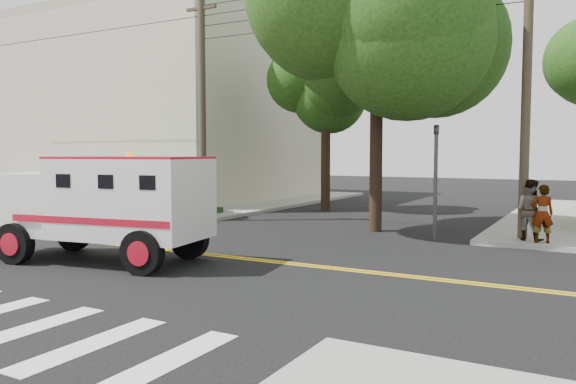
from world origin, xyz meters
The scene contains 13 objects.
ground centered at (0.00, 0.00, 0.00)m, with size 100.00×100.00×0.00m, color black.
sidewalk_nw centered at (-13.50, 13.50, 0.07)m, with size 17.00×17.00×0.15m, color gray.
building_left centered at (-15.50, 15.00, 5.15)m, with size 16.00×14.00×10.00m, color beige.
utility_pole_left centered at (-5.60, 6.00, 4.50)m, with size 0.28×0.28×9.00m, color #382D23.
utility_pole_right centered at (6.30, 6.20, 4.50)m, with size 0.28×0.28×9.00m, color #382D23.
tree_main centered at (1.94, 6.21, 7.20)m, with size 6.08×5.70×9.85m.
tree_left centered at (-2.68, 11.79, 5.73)m, with size 4.48×4.20×7.70m.
traffic_signal centered at (3.80, 5.60, 2.23)m, with size 0.15×0.18×3.60m.
accessibility_sign centered at (-6.20, 6.17, 1.37)m, with size 0.45×0.10×2.02m.
palm_planter centered at (-7.44, 6.62, 1.65)m, with size 3.52×2.63×2.36m.
armored_truck centered at (-2.51, -1.98, 1.50)m, with size 6.06×3.06×2.64m.
pedestrian_a centered at (6.89, 5.50, 0.99)m, with size 0.61×0.40×1.68m, color gray.
pedestrian_b centered at (6.53, 5.82, 1.06)m, with size 0.88×0.69×1.81m, color gray.
Camera 1 is at (8.24, -11.99, 2.73)m, focal length 35.00 mm.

